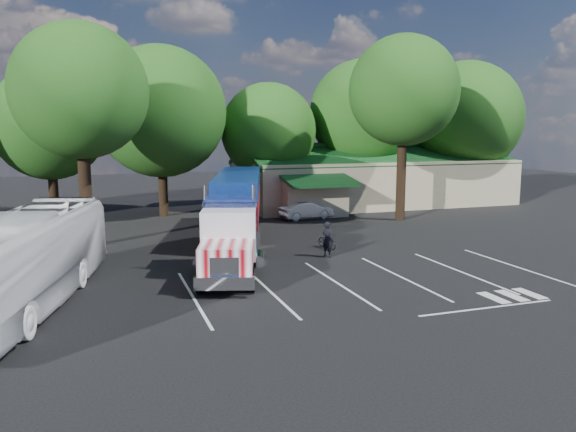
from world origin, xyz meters
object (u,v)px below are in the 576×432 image
object	(u,v)px
semi_truck	(237,204)
tour_bus	(21,260)
woman	(328,239)
silver_sedan	(306,210)
bicycle	(327,241)

from	to	relation	value
semi_truck	tour_bus	bearing A→B (deg)	-123.01
tour_bus	semi_truck	bearing A→B (deg)	54.86
semi_truck	tour_bus	size ratio (longest dim) A/B	1.50
woman	tour_bus	bearing A→B (deg)	80.28
woman	silver_sedan	xyz separation A→B (m)	(3.40, 12.18, -0.28)
bicycle	tour_bus	world-z (taller)	tour_bus
semi_truck	woman	xyz separation A→B (m)	(3.73, -4.87, -1.42)
woman	bicycle	bearing A→B (deg)	-48.21
tour_bus	silver_sedan	size ratio (longest dim) A/B	3.22
bicycle	silver_sedan	xyz separation A→B (m)	(2.56, 10.15, 0.25)
semi_truck	woman	world-z (taller)	semi_truck
woman	bicycle	world-z (taller)	woman
bicycle	tour_bus	bearing A→B (deg)	-171.79
woman	tour_bus	world-z (taller)	tour_bus
semi_truck	bicycle	world-z (taller)	semi_truck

